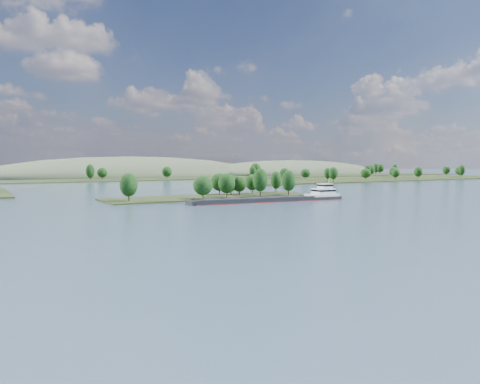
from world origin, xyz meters
TOP-DOWN VIEW (x-y plane):
  - ground at (0.00, 120.00)m, footprint 1800.00×1800.00m
  - tree_island at (5.47, 178.67)m, footprint 100.00×30.42m
  - right_bank at (231.74, 299.79)m, footprint 320.00×90.00m
  - back_shoreline at (9.91, 399.90)m, footprint 900.00×60.00m
  - hill_east at (260.00, 470.00)m, footprint 260.00×140.00m
  - hill_west at (60.00, 500.00)m, footprint 320.00×160.00m
  - cargo_barge at (16.33, 148.87)m, footprint 71.29×13.78m

SIDE VIEW (x-z plane):
  - ground at x=0.00m, z-range 0.00..0.00m
  - hill_east at x=260.00m, z-range -18.00..18.00m
  - hill_west at x=60.00m, z-range -22.00..22.00m
  - back_shoreline at x=9.91m, z-range -6.83..8.45m
  - right_bank at x=231.74m, z-range -6.03..7.95m
  - cargo_barge at x=16.33m, z-range -3.58..6.00m
  - tree_island at x=5.47m, z-range -3.10..11.14m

